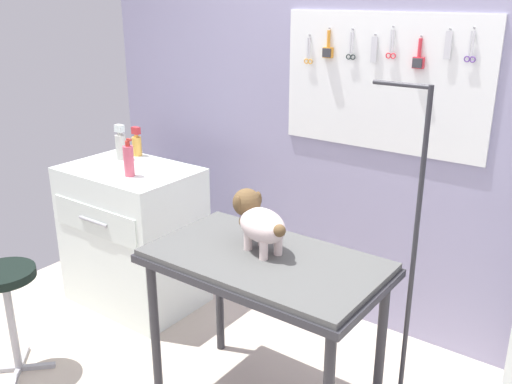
{
  "coord_description": "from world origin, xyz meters",
  "views": [
    {
      "loc": [
        1.22,
        -1.56,
        1.9
      ],
      "look_at": [
        -0.14,
        0.3,
        1.08
      ],
      "focal_mm": 39.72,
      "sensor_mm": 36.0,
      "label": 1
    }
  ],
  "objects_px": {
    "dog": "(258,220)",
    "counter_left": "(134,236)",
    "stool": "(6,291)",
    "grooming_table": "(265,273)",
    "spray_bottle_tall": "(137,144)",
    "grooming_arm": "(409,278)"
  },
  "relations": [
    {
      "from": "grooming_table",
      "to": "grooming_arm",
      "type": "distance_m",
      "value": 0.63
    },
    {
      "from": "dog",
      "to": "counter_left",
      "type": "bearing_deg",
      "value": 165.95
    },
    {
      "from": "counter_left",
      "to": "spray_bottle_tall",
      "type": "bearing_deg",
      "value": 126.02
    },
    {
      "from": "grooming_arm",
      "to": "spray_bottle_tall",
      "type": "xyz_separation_m",
      "value": [
        -1.96,
        0.25,
        0.25
      ]
    },
    {
      "from": "spray_bottle_tall",
      "to": "grooming_arm",
      "type": "bearing_deg",
      "value": -7.15
    },
    {
      "from": "dog",
      "to": "counter_left",
      "type": "xyz_separation_m",
      "value": [
        -1.18,
        0.3,
        -0.49
      ]
    },
    {
      "from": "dog",
      "to": "stool",
      "type": "bearing_deg",
      "value": -152.48
    },
    {
      "from": "dog",
      "to": "grooming_arm",
      "type": "bearing_deg",
      "value": 24.36
    },
    {
      "from": "counter_left",
      "to": "stool",
      "type": "distance_m",
      "value": 0.89
    },
    {
      "from": "counter_left",
      "to": "dog",
      "type": "bearing_deg",
      "value": -14.05
    },
    {
      "from": "counter_left",
      "to": "stool",
      "type": "xyz_separation_m",
      "value": [
        0.04,
        -0.89,
        0.03
      ]
    },
    {
      "from": "counter_left",
      "to": "stool",
      "type": "bearing_deg",
      "value": -87.15
    },
    {
      "from": "grooming_table",
      "to": "dog",
      "type": "distance_m",
      "value": 0.24
    },
    {
      "from": "grooming_table",
      "to": "dog",
      "type": "bearing_deg",
      "value": 147.54
    },
    {
      "from": "grooming_arm",
      "to": "stool",
      "type": "relative_size",
      "value": 2.64
    },
    {
      "from": "grooming_table",
      "to": "counter_left",
      "type": "distance_m",
      "value": 1.32
    },
    {
      "from": "spray_bottle_tall",
      "to": "counter_left",
      "type": "bearing_deg",
      "value": -53.98
    },
    {
      "from": "dog",
      "to": "spray_bottle_tall",
      "type": "relative_size",
      "value": 1.88
    },
    {
      "from": "grooming_arm",
      "to": "grooming_table",
      "type": "bearing_deg",
      "value": -149.26
    },
    {
      "from": "grooming_table",
      "to": "spray_bottle_tall",
      "type": "distance_m",
      "value": 1.55
    },
    {
      "from": "counter_left",
      "to": "spray_bottle_tall",
      "type": "height_order",
      "value": "spray_bottle_tall"
    },
    {
      "from": "dog",
      "to": "stool",
      "type": "height_order",
      "value": "dog"
    }
  ]
}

